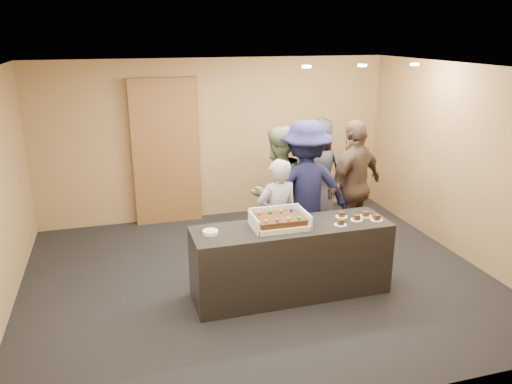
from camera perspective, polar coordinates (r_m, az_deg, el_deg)
The scene contains 17 objects.
room at distance 6.19m, azimuth 0.24°, elevation 1.42°, with size 6.04×6.00×2.70m.
serving_counter at distance 6.15m, azimuth 4.03°, elevation -7.76°, with size 2.40×0.70×0.90m, color black.
storage_cabinet at distance 8.37m, azimuth -10.23°, elevation 4.50°, with size 1.10×0.15×2.41m, color brown.
cake_box at distance 5.92m, azimuth 2.65°, elevation -3.54°, with size 0.65×0.45×0.19m.
sheet_cake at distance 5.88m, azimuth 2.73°, elevation -3.15°, with size 0.56×0.38×0.11m.
plate_stack at distance 5.73m, azimuth -5.23°, elevation -4.61°, with size 0.18×0.18×0.04m, color white.
slice_a at distance 6.05m, azimuth 9.64°, elevation -3.53°, with size 0.15×0.15×0.07m.
slice_b at distance 6.31m, azimuth 9.75°, elevation -2.62°, with size 0.15×0.15×0.07m.
slice_c at distance 6.24m, azimuth 11.44°, elevation -2.98°, with size 0.15×0.15×0.07m.
slice_d at distance 6.38m, azimuth 12.40°, elevation -2.57°, with size 0.15×0.15×0.07m.
slice_e at distance 6.29m, azimuth 13.63°, elevation -2.95°, with size 0.15×0.15×0.07m.
person_server_grey at distance 6.56m, azimuth 2.47°, elevation -2.86°, with size 0.57×0.38×1.57m, color #ACABB1.
person_sage_man at distance 7.12m, azimuth 2.42°, elevation 0.11°, with size 0.91×0.71×1.86m, color gray.
person_navy_man at distance 6.99m, azimuth 5.66°, elevation 0.16°, with size 1.28×0.73×1.98m, color #171840.
person_brown_extra at distance 7.39m, azimuth 11.17°, elevation 0.70°, with size 1.13×0.47×1.93m, color brown.
person_dark_suit at distance 8.08m, azimuth 7.10°, elevation 2.01°, with size 0.89×0.58×1.82m, color #242429.
ceiling_spotlights at distance 7.02m, azimuth 12.06°, elevation 13.96°, with size 1.72×0.12×0.03m.
Camera 1 is at (-1.68, -5.70, 3.12)m, focal length 35.00 mm.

